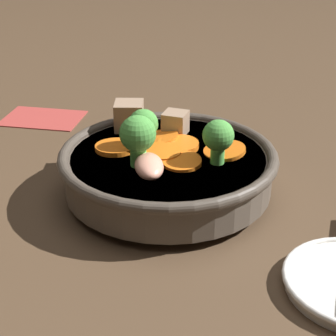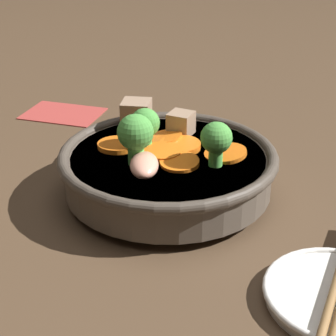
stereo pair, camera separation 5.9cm
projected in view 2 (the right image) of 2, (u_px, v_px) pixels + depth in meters
ground_plane at (168, 195)px, 0.61m from camera, size 3.00×3.00×0.00m
stirfry_bowl at (167, 165)px, 0.59m from camera, size 0.23×0.23×0.10m
napkin at (63, 113)px, 0.82m from camera, size 0.13×0.11×0.00m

